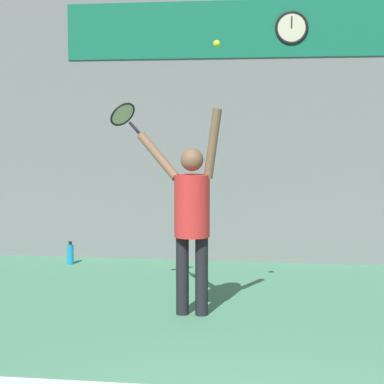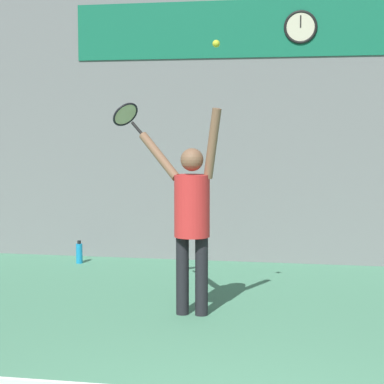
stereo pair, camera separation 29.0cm
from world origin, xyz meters
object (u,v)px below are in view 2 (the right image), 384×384
Objects in this scene: tennis_racket at (126,116)px; tennis_player at (191,211)px; tennis_ball at (216,44)px; scoreboard_clock at (301,27)px; water_bottle at (79,253)px.

tennis_player is at bearing -31.75° from tennis_racket.
tennis_player is at bearing 154.95° from tennis_ball.
scoreboard_clock is 3.13m from tennis_ball.
tennis_ball is (0.26, -0.12, 1.63)m from tennis_player.
scoreboard_clock is at bearing 76.69° from tennis_ball.
tennis_ball is at bearing -25.05° from tennis_player.
tennis_ball is at bearing -103.31° from scoreboard_clock.
tennis_racket is 1.34× the size of water_bottle.
water_bottle is (-2.04, 2.37, -0.91)m from tennis_player.
tennis_ball reaches higher than water_bottle.
scoreboard_clock reaches higher than tennis_player.
scoreboard_clock is at bearing 9.47° from water_bottle.
tennis_ball is (-0.71, -2.99, -0.56)m from scoreboard_clock.
tennis_player is 3.25m from water_bottle.
tennis_ball is 4.24m from water_bottle.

